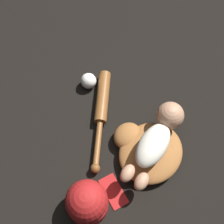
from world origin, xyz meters
name	(u,v)px	position (x,y,z in m)	size (l,w,h in m)	color
ground_plane	(154,159)	(0.00, 0.00, 0.00)	(6.00, 6.00, 0.00)	black
baseball_glove	(147,150)	(-0.01, 0.04, 0.04)	(0.35, 0.36, 0.07)	#935B2D
baby_figure	(158,137)	(0.03, 0.04, 0.12)	(0.38, 0.25, 0.11)	silver
baseball_bat	(102,107)	(-0.06, 0.32, 0.03)	(0.33, 0.41, 0.06)	brown
baseball	(89,81)	(-0.04, 0.47, 0.04)	(0.07, 0.07, 0.07)	white
baseball_cap	(87,202)	(-0.34, -0.01, 0.07)	(0.24, 0.16, 0.16)	maroon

